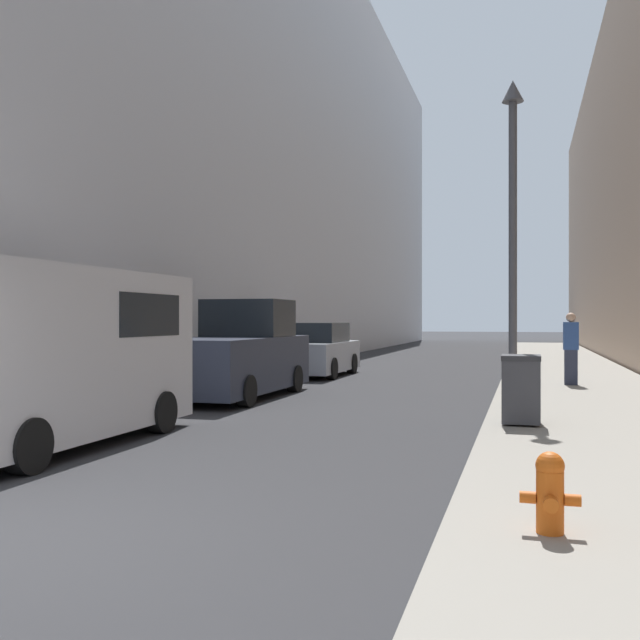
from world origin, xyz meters
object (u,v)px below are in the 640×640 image
trash_bin (521,389)px  pedestrian_on_sidewalk (571,349)px  lamppost (513,220)px  fire_hydrant (550,491)px  white_van (52,349)px  parked_sedan_near (317,351)px  pickup_truck (236,356)px

trash_bin → pedestrian_on_sidewalk: (1.14, 7.22, 0.35)m
trash_bin → pedestrian_on_sidewalk: bearing=81.1°
lamppost → pedestrian_on_sidewalk: lamppost is taller
fire_hydrant → pedestrian_on_sidewalk: 13.02m
white_van → parked_sedan_near: 12.74m
white_van → pickup_truck: (0.00, 6.46, -0.40)m
fire_hydrant → parked_sedan_near: parked_sedan_near is taller
lamppost → parked_sedan_near: (-5.97, 7.38, -2.83)m
white_van → fire_hydrant: bearing=-23.0°
white_van → parked_sedan_near: bearing=89.9°
white_van → parked_sedan_near: (0.03, 12.73, -0.57)m
lamppost → pickup_truck: size_ratio=1.23×
parked_sedan_near → trash_bin: bearing=-57.7°
white_van → pedestrian_on_sidewalk: size_ratio=2.74×
trash_bin → pickup_truck: (-6.17, 3.42, 0.25)m
fire_hydrant → pickup_truck: (-6.42, 9.17, 0.48)m
parked_sedan_near → pedestrian_on_sidewalk: size_ratio=2.34×
pedestrian_on_sidewalk → lamppost: bearing=-104.8°
fire_hydrant → lamppost: (-0.41, 8.07, 3.14)m
trash_bin → pedestrian_on_sidewalk: 7.32m
pickup_truck → white_van: bearing=-90.0°
fire_hydrant → pickup_truck: 11.21m
pedestrian_on_sidewalk → fire_hydrant: bearing=-93.9°
fire_hydrant → white_van: (-6.42, 2.72, 0.88)m
fire_hydrant → white_van: white_van is taller
trash_bin → parked_sedan_near: (-6.14, 9.69, 0.08)m
fire_hydrant → trash_bin: 5.76m
fire_hydrant → pedestrian_on_sidewalk: bearing=86.1°
lamppost → trash_bin: bearing=-86.0°
fire_hydrant → lamppost: 8.67m
fire_hydrant → white_van: size_ratio=0.13×
trash_bin → parked_sedan_near: 11.47m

